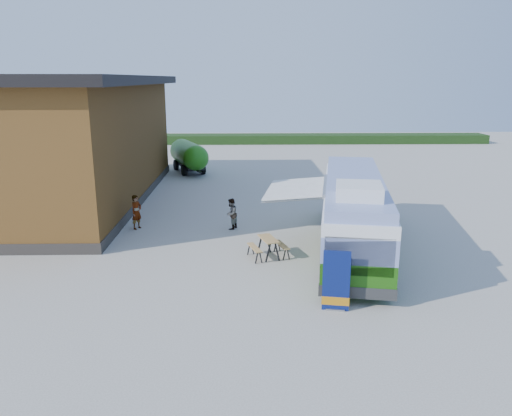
{
  "coord_description": "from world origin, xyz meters",
  "views": [
    {
      "loc": [
        -0.3,
        -20.4,
        7.33
      ],
      "look_at": [
        0.25,
        2.39,
        1.4
      ],
      "focal_mm": 35.0,
      "sensor_mm": 36.0,
      "label": 1
    }
  ],
  "objects_px": {
    "banner": "(336,286)",
    "slurry_tanker": "(189,155)",
    "picnic_table": "(268,243)",
    "person_b": "(231,214)",
    "bus": "(353,210)",
    "person_a": "(137,212)"
  },
  "relations": [
    {
      "from": "slurry_tanker",
      "to": "person_a",
      "type": "bearing_deg",
      "value": -114.38
    },
    {
      "from": "bus",
      "to": "person_a",
      "type": "distance_m",
      "value": 10.7
    },
    {
      "from": "picnic_table",
      "to": "person_b",
      "type": "distance_m",
      "value": 4.48
    },
    {
      "from": "banner",
      "to": "person_b",
      "type": "xyz_separation_m",
      "value": [
        -3.6,
        9.2,
        -0.06
      ]
    },
    {
      "from": "person_a",
      "to": "bus",
      "type": "bearing_deg",
      "value": -76.18
    },
    {
      "from": "banner",
      "to": "picnic_table",
      "type": "xyz_separation_m",
      "value": [
        -1.94,
        5.04,
        -0.21
      ]
    },
    {
      "from": "person_a",
      "to": "person_b",
      "type": "xyz_separation_m",
      "value": [
        4.73,
        -0.15,
        -0.08
      ]
    },
    {
      "from": "person_b",
      "to": "bus",
      "type": "bearing_deg",
      "value": 83.57
    },
    {
      "from": "picnic_table",
      "to": "slurry_tanker",
      "type": "relative_size",
      "value": 0.29
    },
    {
      "from": "bus",
      "to": "picnic_table",
      "type": "height_order",
      "value": "bus"
    },
    {
      "from": "person_b",
      "to": "slurry_tanker",
      "type": "xyz_separation_m",
      "value": [
        -3.78,
        15.81,
        0.63
      ]
    },
    {
      "from": "bus",
      "to": "slurry_tanker",
      "type": "xyz_separation_m",
      "value": [
        -9.19,
        18.94,
        -0.36
      ]
    },
    {
      "from": "banner",
      "to": "person_b",
      "type": "distance_m",
      "value": 9.88
    },
    {
      "from": "bus",
      "to": "banner",
      "type": "bearing_deg",
      "value": -96.43
    },
    {
      "from": "bus",
      "to": "picnic_table",
      "type": "relative_size",
      "value": 6.83
    },
    {
      "from": "person_a",
      "to": "slurry_tanker",
      "type": "xyz_separation_m",
      "value": [
        0.95,
        15.65,
        0.54
      ]
    },
    {
      "from": "banner",
      "to": "slurry_tanker",
      "type": "height_order",
      "value": "slurry_tanker"
    },
    {
      "from": "bus",
      "to": "banner",
      "type": "distance_m",
      "value": 6.4
    },
    {
      "from": "banner",
      "to": "slurry_tanker",
      "type": "bearing_deg",
      "value": 116.58
    },
    {
      "from": "bus",
      "to": "slurry_tanker",
      "type": "height_order",
      "value": "bus"
    },
    {
      "from": "bus",
      "to": "person_b",
      "type": "xyz_separation_m",
      "value": [
        -5.41,
        3.13,
        -0.99
      ]
    },
    {
      "from": "bus",
      "to": "person_b",
      "type": "bearing_deg",
      "value": 160.05
    }
  ]
}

